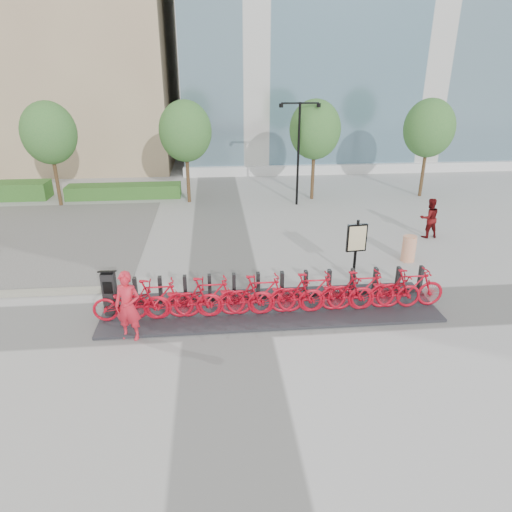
{
  "coord_description": "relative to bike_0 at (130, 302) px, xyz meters",
  "views": [
    {
      "loc": [
        -0.23,
        -11.31,
        6.59
      ],
      "look_at": [
        1.0,
        1.5,
        1.2
      ],
      "focal_mm": 32.0,
      "sensor_mm": 36.0,
      "label": 1
    }
  ],
  "objects": [
    {
      "name": "bike_11",
      "position": [
        7.92,
        0.0,
        0.06
      ],
      "size": [
        1.99,
        0.56,
        1.19
      ],
      "primitive_type": "imported",
      "rotation": [
        0.0,
        0.0,
        1.57
      ],
      "color": "#B50A1C",
      "rests_on": "dock_pad"
    },
    {
      "name": "construction_barrel",
      "position": [
        9.34,
        3.44,
        -0.14
      ],
      "size": [
        0.51,
        0.51,
        0.95
      ],
      "primitive_type": "cylinder",
      "rotation": [
        0.0,
        0.0,
        -0.04
      ],
      "color": "#E54D04",
      "rests_on": "ground"
    },
    {
      "name": "bike_2",
      "position": [
        1.44,
        0.0,
        0.0
      ],
      "size": [
        2.05,
        0.71,
        1.08
      ],
      "primitive_type": "imported",
      "rotation": [
        0.0,
        0.0,
        1.57
      ],
      "color": "#B50A1C",
      "rests_on": "dock_pad"
    },
    {
      "name": "bike_3",
      "position": [
        2.16,
        0.0,
        0.06
      ],
      "size": [
        1.99,
        0.56,
        1.19
      ],
      "primitive_type": "imported",
      "rotation": [
        0.0,
        0.0,
        1.57
      ],
      "color": "#B50A1C",
      "rests_on": "dock_pad"
    },
    {
      "name": "tree_0",
      "position": [
        -5.4,
        12.05,
        2.97
      ],
      "size": [
        2.6,
        2.6,
        5.1
      ],
      "color": "brown",
      "rests_on": "ground"
    },
    {
      "name": "bike_6",
      "position": [
        4.32,
        0.0,
        0.0
      ],
      "size": [
        2.05,
        0.71,
        1.08
      ],
      "primitive_type": "imported",
      "rotation": [
        0.0,
        0.0,
        1.57
      ],
      "color": "#B50A1C",
      "rests_on": "dock_pad"
    },
    {
      "name": "bike_4",
      "position": [
        2.88,
        0.0,
        0.0
      ],
      "size": [
        2.05,
        0.71,
        1.08
      ],
      "primitive_type": "imported",
      "rotation": [
        0.0,
        0.0,
        1.57
      ],
      "color": "#B50A1C",
      "rests_on": "dock_pad"
    },
    {
      "name": "worker_red",
      "position": [
        0.1,
        -0.81,
        0.32
      ],
      "size": [
        0.78,
        0.61,
        1.88
      ],
      "primitive_type": "imported",
      "rotation": [
        0.0,
        0.0,
        -0.27
      ],
      "color": "red",
      "rests_on": "ground"
    },
    {
      "name": "bike_5",
      "position": [
        3.6,
        0.0,
        0.06
      ],
      "size": [
        1.99,
        0.56,
        1.19
      ],
      "primitive_type": "imported",
      "rotation": [
        0.0,
        0.0,
        1.57
      ],
      "color": "#B50A1C",
      "rests_on": "dock_pad"
    },
    {
      "name": "map_sign",
      "position": [
        6.94,
        2.17,
        0.74
      ],
      "size": [
        0.68,
        0.18,
        2.05
      ],
      "rotation": [
        0.0,
        0.0,
        0.1
      ],
      "color": "black",
      "rests_on": "ground"
    },
    {
      "name": "bike_10",
      "position": [
        7.2,
        0.0,
        0.0
      ],
      "size": [
        2.05,
        0.71,
        1.08
      ],
      "primitive_type": "imported",
      "rotation": [
        0.0,
        0.0,
        1.57
      ],
      "color": "#B50A1C",
      "rests_on": "dock_pad"
    },
    {
      "name": "dock_pad",
      "position": [
        3.9,
        0.35,
        -0.58
      ],
      "size": [
        9.6,
        2.4,
        0.08
      ],
      "primitive_type": "cube",
      "color": "#29292E",
      "rests_on": "ground"
    },
    {
      "name": "hedge_b",
      "position": [
        -2.4,
        13.25,
        -0.27
      ],
      "size": [
        6.0,
        1.2,
        0.7
      ],
      "primitive_type": "cube",
      "color": "#255C1B",
      "rests_on": "ground"
    },
    {
      "name": "streetlamp",
      "position": [
        6.6,
        11.05,
        2.52
      ],
      "size": [
        2.0,
        0.2,
        5.0
      ],
      "color": "black",
      "rests_on": "ground"
    },
    {
      "name": "bike_7",
      "position": [
        5.04,
        0.0,
        0.06
      ],
      "size": [
        1.99,
        0.56,
        1.19
      ],
      "primitive_type": "imported",
      "rotation": [
        0.0,
        0.0,
        1.57
      ],
      "color": "#B50A1C",
      "rests_on": "dock_pad"
    },
    {
      "name": "kiosk",
      "position": [
        -0.61,
        0.41,
        0.12
      ],
      "size": [
        0.45,
        0.38,
        1.38
      ],
      "rotation": [
        0.0,
        0.0,
        -0.06
      ],
      "color": "black",
      "rests_on": "dock_pad"
    },
    {
      "name": "tree_2",
      "position": [
        7.6,
        12.05,
        2.97
      ],
      "size": [
        2.6,
        2.6,
        5.1
      ],
      "color": "brown",
      "rests_on": "ground"
    },
    {
      "name": "ground",
      "position": [
        2.6,
        0.05,
        -0.62
      ],
      "size": [
        120.0,
        120.0,
        0.0
      ],
      "primitive_type": "plane",
      "color": "#AEAEAE"
    },
    {
      "name": "pedestrian",
      "position": [
        11.13,
        5.78,
        0.21
      ],
      "size": [
        0.84,
        0.68,
        1.65
      ],
      "primitive_type": "imported",
      "rotation": [
        0.0,
        0.0,
        3.21
      ],
      "color": "#550B0C",
      "rests_on": "ground"
    },
    {
      "name": "bike_1",
      "position": [
        0.72,
        0.0,
        0.06
      ],
      "size": [
        1.99,
        0.56,
        1.19
      ],
      "primitive_type": "imported",
      "rotation": [
        0.0,
        0.0,
        1.57
      ],
      "color": "#B50A1C",
      "rests_on": "dock_pad"
    },
    {
      "name": "tree_1",
      "position": [
        1.1,
        12.05,
        2.97
      ],
      "size": [
        2.6,
        2.6,
        5.1
      ],
      "color": "brown",
      "rests_on": "ground"
    },
    {
      "name": "bike_9",
      "position": [
        6.48,
        0.0,
        0.06
      ],
      "size": [
        1.99,
        0.56,
        1.19
      ],
      "primitive_type": "imported",
      "rotation": [
        0.0,
        0.0,
        1.57
      ],
      "color": "#B50A1C",
      "rests_on": "dock_pad"
    },
    {
      "name": "bike_8",
      "position": [
        5.76,
        0.0,
        0.0
      ],
      "size": [
        2.05,
        0.71,
        1.08
      ],
      "primitive_type": "imported",
      "rotation": [
        0.0,
        0.0,
        1.57
      ],
      "color": "#B50A1C",
      "rests_on": "dock_pad"
    },
    {
      "name": "bike_0",
      "position": [
        0.0,
        0.0,
        0.0
      ],
      "size": [
        2.05,
        0.71,
        1.08
      ],
      "primitive_type": "imported",
      "rotation": [
        0.0,
        0.0,
        1.57
      ],
      "color": "#B50A1C",
      "rests_on": "dock_pad"
    },
    {
      "name": "tree_3",
      "position": [
        13.6,
        12.05,
        2.97
      ],
      "size": [
        2.6,
        2.6,
        5.1
      ],
      "color": "brown",
      "rests_on": "ground"
    },
    {
      "name": "dock_rail_posts",
      "position": [
        4.32,
        0.82,
        -0.11
      ],
      "size": [
        8.74,
        0.5,
        0.85
      ],
      "primitive_type": null,
      "color": "black",
      "rests_on": "dock_pad"
    }
  ]
}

